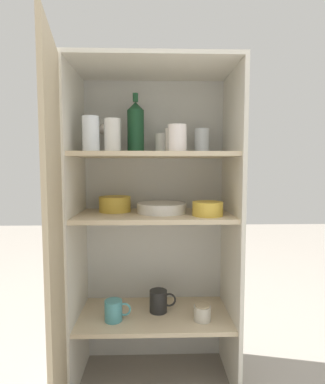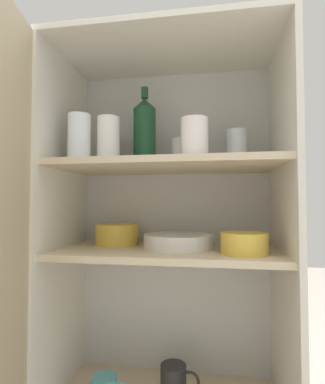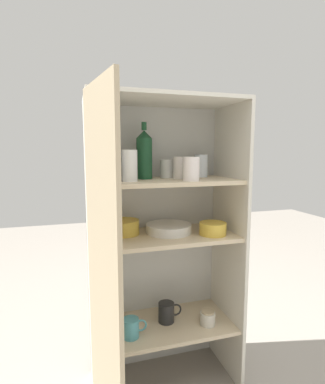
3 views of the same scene
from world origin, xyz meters
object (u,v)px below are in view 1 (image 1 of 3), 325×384
(coffee_mug_primary, at_px, (159,301))
(storage_jar, at_px, (202,313))
(wine_bottle, at_px, (135,127))
(plate_stack_white, at_px, (161,208))
(mixing_bowl_large, at_px, (115,203))
(serving_bowl_small, at_px, (207,208))

(coffee_mug_primary, distance_m, storage_jar, 0.22)
(wine_bottle, height_order, plate_stack_white, wine_bottle)
(plate_stack_white, relative_size, coffee_mug_primary, 1.83)
(plate_stack_white, bearing_deg, wine_bottle, 171.13)
(wine_bottle, bearing_deg, coffee_mug_primary, -17.31)
(plate_stack_white, distance_m, coffee_mug_primary, 0.45)
(plate_stack_white, height_order, mixing_bowl_large, mixing_bowl_large)
(serving_bowl_small, xyz_separation_m, storage_jar, (-0.02, -0.00, -0.48))
(wine_bottle, relative_size, plate_stack_white, 1.18)
(wine_bottle, xyz_separation_m, serving_bowl_small, (0.32, -0.12, -0.37))
(plate_stack_white, height_order, storage_jar, plate_stack_white)
(mixing_bowl_large, relative_size, serving_bowl_small, 1.12)
(storage_jar, bearing_deg, coffee_mug_primary, 156.08)
(plate_stack_white, relative_size, serving_bowl_small, 1.73)
(wine_bottle, distance_m, mixing_bowl_large, 0.38)
(serving_bowl_small, xyz_separation_m, coffee_mug_primary, (-0.22, 0.08, -0.46))
(mixing_bowl_large, bearing_deg, wine_bottle, -8.12)
(wine_bottle, distance_m, coffee_mug_primary, 0.84)
(mixing_bowl_large, height_order, coffee_mug_primary, mixing_bowl_large)
(plate_stack_white, height_order, coffee_mug_primary, plate_stack_white)
(plate_stack_white, bearing_deg, storage_jar, -29.16)
(mixing_bowl_large, bearing_deg, coffee_mug_primary, -12.88)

